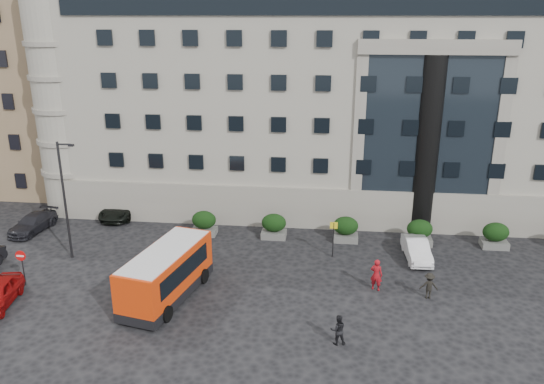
% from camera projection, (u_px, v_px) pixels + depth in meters
% --- Properties ---
extents(ground, '(120.00, 120.00, 0.00)m').
position_uv_depth(ground, '(240.00, 289.00, 31.73)').
color(ground, black).
rests_on(ground, ground).
extents(civic_building, '(44.00, 24.00, 18.00)m').
position_uv_depth(civic_building, '(342.00, 89.00, 48.92)').
color(civic_building, '#9F9B8D').
rests_on(civic_building, ground).
extents(entrance_column, '(1.80, 1.80, 13.00)m').
position_uv_depth(entrance_column, '(427.00, 147.00, 38.09)').
color(entrance_column, black).
rests_on(entrance_column, ground).
extents(apartment_near, '(14.00, 14.00, 20.00)m').
position_uv_depth(apartment_near, '(22.00, 76.00, 49.82)').
color(apartment_near, '#836B4C').
rests_on(apartment_near, ground).
extents(apartment_far, '(13.00, 13.00, 22.00)m').
position_uv_depth(apartment_far, '(77.00, 52.00, 66.75)').
color(apartment_far, '#81624B').
rests_on(apartment_far, ground).
extents(hedge_a, '(1.80, 1.26, 1.84)m').
position_uv_depth(hedge_a, '(204.00, 223.00, 39.19)').
color(hedge_a, '#5E5E5C').
rests_on(hedge_a, ground).
extents(hedge_b, '(1.80, 1.26, 1.84)m').
position_uv_depth(hedge_b, '(274.00, 226.00, 38.65)').
color(hedge_b, '#5E5E5C').
rests_on(hedge_b, ground).
extents(hedge_c, '(1.80, 1.26, 1.84)m').
position_uv_depth(hedge_c, '(346.00, 229.00, 38.11)').
color(hedge_c, '#5E5E5C').
rests_on(hedge_c, ground).
extents(hedge_d, '(1.80, 1.26, 1.84)m').
position_uv_depth(hedge_d, '(419.00, 232.00, 37.57)').
color(hedge_d, '#5E5E5C').
rests_on(hedge_d, ground).
extents(hedge_e, '(1.80, 1.26, 1.84)m').
position_uv_depth(hedge_e, '(495.00, 235.00, 37.03)').
color(hedge_e, '#5E5E5C').
rests_on(hedge_e, ground).
extents(street_lamp, '(1.16, 0.18, 8.00)m').
position_uv_depth(street_lamp, '(65.00, 196.00, 34.39)').
color(street_lamp, '#262628').
rests_on(street_lamp, ground).
extents(bus_stop_sign, '(0.50, 0.08, 2.52)m').
position_uv_depth(bus_stop_sign, '(333.00, 233.00, 35.31)').
color(bus_stop_sign, '#262628').
rests_on(bus_stop_sign, ground).
extents(no_entry_sign, '(0.64, 0.16, 2.32)m').
position_uv_depth(no_entry_sign, '(22.00, 261.00, 31.57)').
color(no_entry_sign, '#262628').
rests_on(no_entry_sign, ground).
extents(minibus, '(3.93, 7.46, 2.96)m').
position_uv_depth(minibus, '(166.00, 272.00, 30.26)').
color(minibus, red).
rests_on(minibus, ground).
extents(red_truck, '(3.31, 5.75, 2.92)m').
position_uv_depth(red_truck, '(102.00, 184.00, 46.26)').
color(red_truck, maroon).
rests_on(red_truck, ground).
extents(parked_car_c, '(2.37, 4.62, 1.28)m').
position_uv_depth(parked_car_c, '(33.00, 223.00, 39.90)').
color(parked_car_c, black).
rests_on(parked_car_c, ground).
extents(parked_car_d, '(2.46, 5.15, 1.42)m').
position_uv_depth(parked_car_d, '(122.00, 208.00, 42.86)').
color(parked_car_d, black).
rests_on(parked_car_d, ground).
extents(white_taxi, '(1.68, 4.18, 1.35)m').
position_uv_depth(white_taxi, '(417.00, 249.00, 35.40)').
color(white_taxi, white).
rests_on(white_taxi, ground).
extents(pedestrian_a, '(0.84, 0.69, 1.97)m').
position_uv_depth(pedestrian_a, '(376.00, 275.00, 31.32)').
color(pedestrian_a, '#A81019').
rests_on(pedestrian_a, ground).
extents(pedestrian_b, '(0.87, 0.73, 1.60)m').
position_uv_depth(pedestrian_b, '(338.00, 330.00, 26.22)').
color(pedestrian_b, black).
rests_on(pedestrian_b, ground).
extents(pedestrian_c, '(1.04, 0.62, 1.59)m').
position_uv_depth(pedestrian_c, '(429.00, 286.00, 30.46)').
color(pedestrian_c, black).
rests_on(pedestrian_c, ground).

